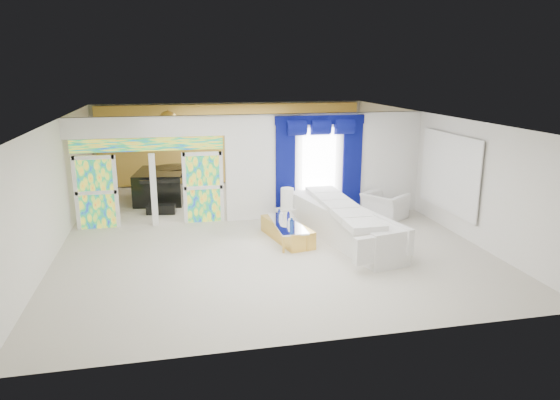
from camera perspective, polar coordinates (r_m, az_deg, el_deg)
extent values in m
plane|color=#B7AF9E|center=(13.85, -2.26, -3.25)|extent=(12.00, 12.00, 0.00)
cube|color=white|center=(14.92, 5.19, 3.94)|extent=(5.70, 0.18, 3.00)
cube|color=white|center=(14.09, -14.71, 7.95)|extent=(4.30, 0.18, 0.55)
cube|color=#994C3F|center=(14.51, -19.89, 0.80)|extent=(0.95, 0.04, 2.00)
cube|color=#994C3F|center=(14.38, -8.59, 1.41)|extent=(0.95, 0.04, 2.00)
cube|color=#994C3F|center=(14.15, -14.58, 6.04)|extent=(4.00, 0.05, 0.35)
cube|color=white|center=(14.76, 4.37, 3.65)|extent=(1.00, 0.02, 2.30)
cube|color=#040340|center=(14.49, 0.60, 3.29)|extent=(0.55, 0.10, 2.80)
cube|color=#040340|center=(15.05, 8.06, 3.57)|extent=(0.55, 0.10, 2.80)
cube|color=#040340|center=(14.53, 4.51, 8.94)|extent=(2.60, 0.12, 0.25)
cube|color=white|center=(14.23, 18.44, 2.94)|extent=(0.04, 2.70, 1.90)
cube|color=gold|center=(19.22, -5.36, 6.32)|extent=(9.70, 0.12, 2.90)
cube|color=silver|center=(12.95, 6.92, -2.69)|extent=(1.81, 4.47, 0.83)
cube|color=gold|center=(12.92, 0.78, -3.54)|extent=(1.04, 2.05, 0.43)
cube|color=silver|center=(14.40, 1.97, -1.68)|extent=(1.29, 0.52, 0.42)
cylinder|color=white|center=(14.20, 0.81, 0.19)|extent=(0.36, 0.36, 0.58)
imported|color=silver|center=(15.08, 11.63, -0.61)|extent=(1.45, 1.48, 0.73)
cube|color=black|center=(17.10, -13.17, 1.56)|extent=(1.77, 2.17, 1.00)
cube|color=black|center=(15.64, -13.16, -1.00)|extent=(0.89, 0.45, 0.28)
cube|color=tan|center=(15.83, -19.95, -0.33)|extent=(0.66, 0.62, 0.81)
sphere|color=gold|center=(16.47, -12.44, 8.71)|extent=(0.60, 0.60, 0.60)
cylinder|color=navy|center=(12.32, 1.31, -2.82)|extent=(0.09, 0.09, 0.24)
cylinder|color=white|center=(12.63, 1.06, -2.65)|extent=(0.10, 0.10, 0.12)
cylinder|color=navy|center=(13.38, -0.09, -1.57)|extent=(0.08, 0.08, 0.16)
cylinder|color=navy|center=(12.85, 0.94, -2.06)|extent=(0.08, 0.08, 0.25)
cylinder|color=white|center=(13.15, 0.13, -1.94)|extent=(0.11, 0.11, 0.13)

